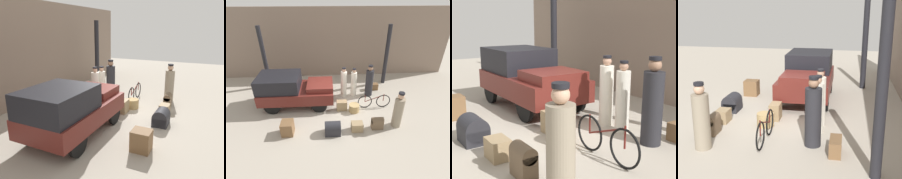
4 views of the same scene
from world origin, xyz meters
TOP-DOWN VIEW (x-y plane):
  - ground_plane at (0.00, 0.00)m, footprint 30.00×30.00m
  - station_building_facade at (0.00, 4.08)m, footprint 16.00×0.15m
  - canopy_pillar_left at (-3.99, 2.61)m, footprint 0.24×0.24m
  - canopy_pillar_right at (3.33, 2.61)m, footprint 0.24×0.24m
  - truck at (-2.11, 0.47)m, footprint 3.69×1.80m
  - bicycle at (2.04, -0.12)m, footprint 1.68×0.04m
  - wicker_basket at (0.98, -0.40)m, footprint 0.51×0.51m
  - porter_lifting_near_truck at (2.70, -1.57)m, footprint 0.42×0.42m
  - porter_with_bicycle at (1.15, 1.17)m, footprint 0.32×0.32m
  - porter_carrying_trunk at (2.03, 1.14)m, footprint 0.42×0.42m
  - porter_standing_middle at (0.59, 1.18)m, footprint 0.34×0.34m
  - trunk_umber_medium at (2.40, 1.74)m, footprint 0.67×0.29m
  - suitcase_black_upright at (-0.16, -1.88)m, footprint 0.66×0.52m
  - suitcase_tan_flat at (-2.06, -1.77)m, footprint 0.49×0.54m
  - trunk_wicker_pale at (1.80, -1.70)m, footprint 0.50×0.28m
  - suitcase_small_leather at (0.90, -1.77)m, footprint 0.50×0.37m
  - trunk_large_brown at (0.36, -0.24)m, footprint 0.52×0.32m

SIDE VIEW (x-z plane):
  - ground_plane at x=0.00m, z-range 0.00..0.00m
  - wicker_basket at x=0.98m, z-range 0.00..0.39m
  - trunk_umber_medium at x=2.40m, z-range 0.00..0.39m
  - suitcase_small_leather at x=0.90m, z-range 0.00..0.40m
  - trunk_large_brown at x=0.36m, z-range 0.00..0.52m
  - suitcase_black_upright at x=-0.16m, z-range -0.03..0.55m
  - suitcase_tan_flat at x=-2.06m, z-range 0.00..0.61m
  - trunk_wicker_pale at x=1.80m, z-range 0.02..0.59m
  - bicycle at x=2.04m, z-range -0.01..0.76m
  - porter_with_bicycle at x=1.15m, z-range -0.06..1.60m
  - porter_lifting_near_truck at x=2.70m, z-range -0.08..1.64m
  - porter_standing_middle at x=0.59m, z-range -0.07..1.66m
  - porter_carrying_trunk at x=2.03m, z-range -0.08..1.75m
  - truck at x=-2.11m, z-range 0.08..1.79m
  - canopy_pillar_left at x=-3.99m, z-range 0.00..3.69m
  - canopy_pillar_right at x=3.33m, z-range 0.00..3.69m
  - station_building_facade at x=0.00m, z-range 0.00..4.50m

